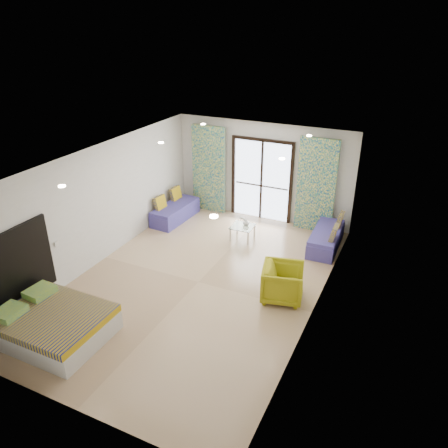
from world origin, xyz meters
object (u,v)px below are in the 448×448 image
at_px(daybed_right, 327,238).
at_px(coffee_table, 243,227).
at_px(daybed_left, 175,211).
at_px(armchair, 283,281).
at_px(bed, 54,324).

bearing_deg(daybed_right, coffee_table, -168.74).
distance_m(daybed_left, armchair, 4.58).
relative_size(daybed_right, coffee_table, 2.59).
height_order(daybed_left, daybed_right, daybed_right).
bearing_deg(daybed_left, daybed_right, 5.47).
relative_size(bed, armchair, 2.21).
xyz_separation_m(daybed_left, daybed_right, (4.23, 0.20, 0.00)).
height_order(bed, armchair, armchair).
distance_m(bed, daybed_right, 6.48).
xyz_separation_m(daybed_left, armchair, (3.93, -2.34, 0.16)).
relative_size(bed, daybed_left, 1.10).
height_order(bed, daybed_left, daybed_left).
height_order(daybed_left, armchair, armchair).
height_order(daybed_right, armchair, armchair).
height_order(bed, daybed_right, daybed_right).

